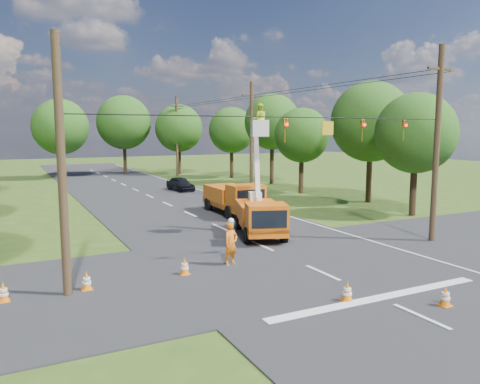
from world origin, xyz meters
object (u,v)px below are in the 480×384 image
tree_right_a (416,133)px  traffic_cone_7 (227,204)px  distant_car (180,184)px  pole_right_mid (251,138)px  tree_right_c (302,135)px  traffic_cone_2 (274,225)px  pole_right_near (437,143)px  pole_right_far (177,136)px  tree_right_d (272,122)px  second_truck (234,198)px  traffic_cone_6 (3,292)px  traffic_cone_3 (265,217)px  traffic_cone_5 (87,281)px  tree_right_e (232,130)px  tree_far_c (179,128)px  traffic_cone_1 (445,296)px  tree_far_a (60,127)px  traffic_cone_0 (347,291)px  tree_far_b (124,122)px  tree_right_b (371,122)px  bucket_truck (260,209)px  ground_worker (231,243)px  traffic_cone_4 (185,266)px

tree_right_a → traffic_cone_7: bearing=142.2°
distant_car → tree_right_a: size_ratio=0.47×
pole_right_mid → tree_right_c: bearing=-12.0°
traffic_cone_2 → pole_right_near: 9.70m
pole_right_far → tree_right_d: size_ratio=1.03×
second_truck → traffic_cone_6: bearing=-138.8°
traffic_cone_3 → traffic_cone_5: (-11.96, -7.89, 0.00)m
tree_right_e → tree_far_c: bearing=121.6°
traffic_cone_1 → tree_far_a: 50.45m
traffic_cone_0 → tree_right_a: (14.65, 10.90, 5.20)m
traffic_cone_0 → tree_far_b: (4.15, 49.90, 6.45)m
pole_right_far → tree_right_b: pole_right_far is taller
traffic_cone_5 → bucket_truck: bearing=26.1°
traffic_cone_1 → tree_right_c: (11.77, 25.70, 4.95)m
ground_worker → tree_far_c: size_ratio=0.21×
traffic_cone_1 → bucket_truck: bearing=91.7°
tree_right_a → tree_right_e: bearing=89.4°
traffic_cone_5 → tree_right_e: 41.83m
ground_worker → pole_right_near: pole_right_near is taller
pole_right_mid → tree_right_c: (4.70, -1.00, 0.21)m
bucket_truck → pole_right_near: 9.67m
traffic_cone_0 → traffic_cone_5: same height
tree_right_b → tree_right_e: (-1.20, 23.00, -0.62)m
traffic_cone_0 → tree_far_a: size_ratio=0.07×
traffic_cone_2 → pole_right_mid: 16.03m
ground_worker → tree_far_c: (12.28, 41.25, 5.10)m
ground_worker → tree_far_b: 45.01m
distant_car → traffic_cone_0: size_ratio=5.52×
second_truck → bucket_truck: bearing=-101.8°
distant_car → tree_far_a: bearing=111.2°
tree_far_c → pole_right_far: bearing=-116.6°
traffic_cone_0 → tree_right_b: tree_right_b is taller
ground_worker → traffic_cone_6: bearing=163.8°
traffic_cone_7 → tree_right_b: (11.75, -1.94, 6.08)m
traffic_cone_6 → traffic_cone_7: bearing=42.8°
traffic_cone_2 → tree_far_c: tree_far_c is taller
second_truck → tree_far_c: 31.33m
traffic_cone_4 → pole_right_near: size_ratio=0.07×
traffic_cone_4 → tree_right_e: (18.83, 34.64, 5.45)m
tree_right_d → second_truck: bearing=-128.4°
traffic_cone_7 → tree_far_a: bearing=105.9°
distant_car → traffic_cone_1: bearing=-99.8°
bucket_truck → traffic_cone_7: bearing=96.0°
traffic_cone_3 → distant_car: bearing=87.9°
traffic_cone_1 → tree_far_a: tree_far_a is taller
pole_right_far → tree_right_c: pole_right_far is taller
ground_worker → tree_far_b: (5.78, 44.25, 5.85)m
tree_right_d → tree_right_b: bearing=-89.2°
distant_car → pole_right_mid: pole_right_mid is taller
traffic_cone_0 → tree_far_a: tree_far_a is taller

